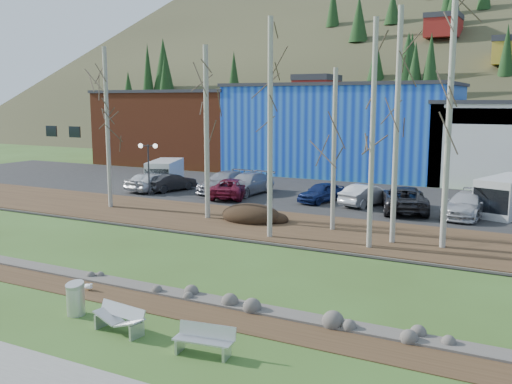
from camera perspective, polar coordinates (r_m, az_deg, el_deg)
The scene contains 37 objects.
ground at distance 18.52m, azimuth -14.39°, elevation -12.63°, with size 200.00×200.00×0.00m, color #344E1C.
footpath at distance 16.33m, azimuth -22.96°, elevation -16.09°, with size 80.00×2.00×0.04m, color slate.
dirt_strip at distance 20.01m, azimuth -10.31°, elevation -10.77°, with size 80.00×1.80×0.03m, color #382616.
near_bank_rocks at distance 20.76m, azimuth -8.58°, elevation -10.02°, with size 80.00×0.80×0.50m, color #47423D, non-canonical shape.
river at distance 24.02m, azimuth -2.76°, elevation -7.25°, with size 80.00×8.00×0.90m, color black, non-canonical shape.
far_bank_rocks at distance 27.50m, azimuth 1.59°, elevation -5.12°, with size 80.00×0.80×0.46m, color #47423D, non-canonical shape.
far_bank at distance 30.31m, azimuth 4.26°, elevation -3.64°, with size 80.00×7.00×0.15m, color #382616.
parking_lot at distance 39.99m, azimuth 10.27°, elevation -0.64°, with size 80.00×14.00×0.14m, color black.
building_brick at distance 62.85m, azimuth -7.01°, elevation 6.48°, with size 16.32×12.24×7.80m.
building_blue at distance 54.66m, azimuth 8.81°, elevation 6.31°, with size 20.40×12.24×8.30m.
hillside at distance 97.94m, azimuth 21.40°, elevation 14.85°, with size 160.00×72.00×35.00m, color #2F2E1C, non-canonical shape.
bench_intact at distance 15.89m, azimuth -5.19°, elevation -14.52°, with size 1.71×0.73×0.83m.
bench_damaged at distance 17.72m, azimuth -13.44°, elevation -12.24°, with size 1.82×0.78×0.79m.
litter_bin at distance 19.35m, azimuth -17.59°, elevation -10.27°, with size 0.57×0.57×0.98m, color silver.
seagull at distance 21.62m, azimuth -16.40°, elevation -9.04°, with size 0.43×0.20×0.31m.
dirt_mound at distance 31.81m, azimuth -0.48°, elevation -2.24°, with size 3.48×2.46×0.68m, color black.
birch_0 at distance 36.68m, azimuth -14.63°, elevation 6.21°, with size 0.26×0.26×9.86m.
birch_1 at distance 36.44m, azimuth -14.63°, elevation 5.83°, with size 0.20×0.20×9.40m.
birch_2 at distance 32.08m, azimuth -4.96°, elevation 5.88°, with size 0.28×0.28×9.62m.
birch_3 at distance 27.41m, azimuth 1.42°, elevation 6.27°, with size 0.25×0.25×10.50m.
birch_4 at distance 29.32m, azimuth 7.81°, elevation 4.17°, with size 0.23×0.23×8.24m.
birch_5 at distance 25.88m, azimuth 11.57°, elevation 5.56°, with size 0.23×0.23×10.18m.
birch_6 at distance 27.05m, azimuth 13.88°, elevation 6.29°, with size 0.25×0.25×10.81m.
birch_7 at distance 26.71m, azimuth 18.73°, elevation 6.60°, with size 0.27×0.27×11.32m.
street_lamp at distance 40.77m, azimuth -10.73°, elevation 3.69°, with size 1.34×0.66×3.64m.
car_0 at distance 42.96m, azimuth -10.46°, elevation 1.08°, with size 1.68×4.19×1.43m, color silver.
car_1 at distance 42.58m, azimuth -8.49°, elevation 0.98°, with size 1.38×3.96×1.30m, color black.
car_2 at distance 39.29m, azimuth -2.40°, elevation 0.40°, with size 2.19×4.75×1.32m, color maroon.
car_3 at distance 40.68m, azimuth -0.89°, elevation 0.83°, with size 2.08×5.12×1.49m, color #9C9CA4.
car_4 at distance 37.73m, azimuth 6.56°, elevation -0.04°, with size 1.52×3.78×1.29m, color #132051.
car_5 at distance 36.95m, azimuth 10.98°, elevation -0.29°, with size 1.44×4.12×1.36m, color silver.
car_6 at distance 35.53m, azimuth 14.61°, elevation -0.66°, with size 2.53×5.49×1.53m, color #28272A.
car_7 at distance 34.86m, azimuth 20.37°, elevation -1.20°, with size 2.01×4.95×1.44m, color #BCBCBE.
car_8 at distance 41.61m, azimuth -3.19°, elevation 1.00°, with size 2.08×5.12×1.49m, color #9C9CA4.
car_9 at distance 42.59m, azimuth -9.81°, elevation 1.03°, with size 1.68×4.19×1.43m, color silver.
van_white at distance 36.34m, azimuth 23.79°, elevation -0.38°, with size 3.50×5.45×2.21m.
van_grey at distance 44.74m, azimuth -9.16°, elevation 1.82°, with size 3.48×5.00×2.02m.
Camera 1 is at (11.71, -12.64, 6.79)m, focal length 40.00 mm.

